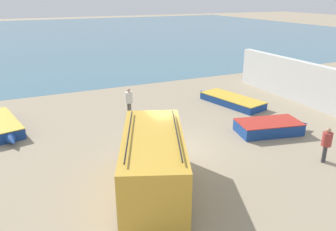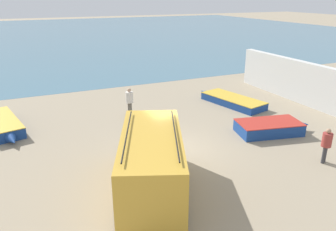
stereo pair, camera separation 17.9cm
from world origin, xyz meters
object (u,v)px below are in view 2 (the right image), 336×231
object	(u,v)px
fishing_rowboat_0	(2,125)
fisherman_0	(327,143)
fisherman_1	(129,99)
parked_van	(152,161)
fishing_rowboat_2	(232,100)
fishing_rowboat_1	(271,127)

from	to	relation	value
fishing_rowboat_0	fisherman_0	distance (m)	16.14
fisherman_1	fishing_rowboat_0	bearing A→B (deg)	159.85
fishing_rowboat_0	fisherman_1	size ratio (longest dim) A/B	3.06
parked_van	fishing_rowboat_0	size ratio (longest dim) A/B	1.12
fishing_rowboat_0	fishing_rowboat_2	distance (m)	13.93
parked_van	fishing_rowboat_2	world-z (taller)	parked_van
parked_van	fisherman_1	size ratio (longest dim) A/B	3.44
parked_van	fisherman_0	bearing A→B (deg)	-75.93
fisherman_0	fishing_rowboat_2	bearing A→B (deg)	148.12
parked_van	fisherman_0	distance (m)	7.69
fishing_rowboat_0	fisherman_0	xyz separation A→B (m)	(12.87, -9.72, 0.65)
fishing_rowboat_0	fishing_rowboat_2	xyz separation A→B (m)	(13.87, -1.27, -0.05)
fishing_rowboat_0	fishing_rowboat_1	xyz separation A→B (m)	(12.95, -6.21, 0.02)
fishing_rowboat_1	fisherman_1	bearing A→B (deg)	149.09
parked_van	fishing_rowboat_2	xyz separation A→B (m)	(8.62, 7.42, -0.99)
fishing_rowboat_2	fisherman_0	distance (m)	8.53
parked_van	fishing_rowboat_0	world-z (taller)	parked_van
fishing_rowboat_2	fishing_rowboat_0	bearing A→B (deg)	71.44
fisherman_0	fishing_rowboat_0	bearing A→B (deg)	-152.16
fishing_rowboat_0	fisherman_1	distance (m)	7.06
parked_van	fishing_rowboat_2	distance (m)	11.41
fishing_rowboat_1	fishing_rowboat_2	xyz separation A→B (m)	(0.93, 4.94, -0.07)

